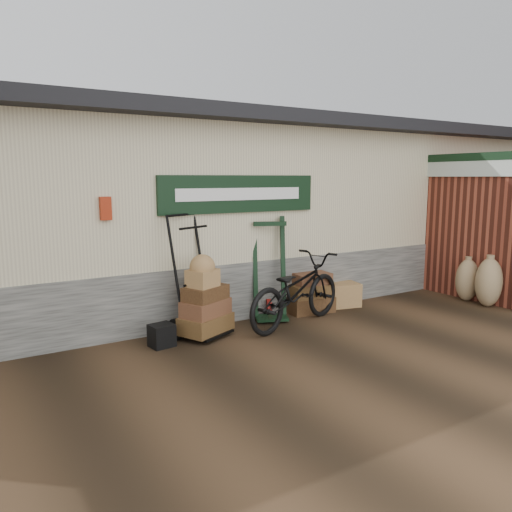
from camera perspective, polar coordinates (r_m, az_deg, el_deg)
The scene contains 11 objects.
ground at distance 7.16m, azimuth 4.30°, elevation -8.88°, with size 80.00×80.00×0.00m, color black.
station_building at distance 9.19m, azimuth -5.74°, elevation 5.31°, with size 14.40×4.10×3.20m.
brick_outbuilding at distance 11.03m, azimuth 20.72°, elevation 3.75°, with size 1.71×4.51×2.62m.
porter_trolley at distance 6.95m, azimuth -7.06°, elevation -2.09°, with size 0.87×0.65×1.74m, color black, non-canonical shape.
green_barrow at distance 7.73m, azimuth 1.58°, elevation -1.44°, with size 0.58×0.49×1.59m, color black, non-canonical shape.
suitcase_stack at distance 8.25m, azimuth 6.14°, elevation -4.14°, with size 0.74×0.47×0.66m, color #3B2212, non-canonical shape.
wicker_hamper at distance 8.71m, azimuth 9.63°, elevation -4.38°, with size 0.62×0.40×0.40m, color brown.
black_trunk at distance 6.71m, azimuth -10.72°, elevation -8.91°, with size 0.30×0.26×0.30m, color black.
bicycle at distance 7.44m, azimuth 4.58°, elevation -3.49°, with size 2.04×0.71×1.18m, color black.
burlap_sack_left at distance 9.71m, azimuth 23.00°, elevation -2.54°, with size 0.47×0.40×0.75m, color brown.
burlap_sack_right at distance 9.41m, azimuth 25.06°, elevation -2.75°, with size 0.53×0.44×0.84m, color brown.
Camera 1 is at (-4.03, -5.50, 2.19)m, focal length 35.00 mm.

